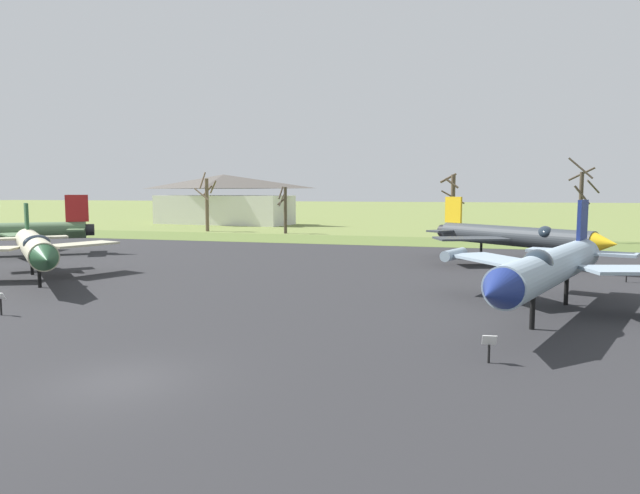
{
  "coord_description": "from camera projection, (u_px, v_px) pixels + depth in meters",
  "views": [
    {
      "loc": [
        9.92,
        -13.53,
        5.53
      ],
      "look_at": [
        2.26,
        13.33,
        2.77
      ],
      "focal_mm": 31.33,
      "sensor_mm": 36.0,
      "label": 1
    }
  ],
  "objects": [
    {
      "name": "jet_fighter_front_right",
      "position": [
        34.0,
        246.0,
        34.23
      ],
      "size": [
        12.96,
        12.41,
        4.75
      ],
      "color": "#B7B293",
      "rests_on": "ground"
    },
    {
      "name": "info_placard_rear_left",
      "position": [
        627.0,
        272.0,
        33.93
      ],
      "size": [
        0.64,
        0.36,
        1.06
      ],
      "color": "black",
      "rests_on": "ground"
    },
    {
      "name": "jet_fighter_rear_left",
      "position": [
        514.0,
        236.0,
        42.42
      ],
      "size": [
        13.32,
        11.96,
        5.13
      ],
      "color": "#33383D",
      "rests_on": "ground"
    },
    {
      "name": "info_placard_front_right",
      "position": [
        1.0,
        302.0,
        24.85
      ],
      "size": [
        0.5,
        0.22,
        1.08
      ],
      "color": "black",
      "rests_on": "ground"
    },
    {
      "name": "jet_fighter_front_left",
      "position": [
        552.0,
        266.0,
        24.47
      ],
      "size": [
        12.39,
        15.62,
        5.12
      ],
      "color": "#8EA3B2",
      "rests_on": "ground"
    },
    {
      "name": "jet_fighter_rear_center",
      "position": [
        2.0,
        231.0,
        48.02
      ],
      "size": [
        13.66,
        10.98,
        5.28
      ],
      "color": "#4C6B47",
      "rests_on": "ground"
    },
    {
      "name": "visitor_building",
      "position": [
        224.0,
        200.0,
        96.15
      ],
      "size": [
        25.45,
        11.62,
        8.51
      ],
      "color": "silver",
      "rests_on": "ground"
    },
    {
      "name": "bare_tree_right_of_center",
      "position": [
        581.0,
        201.0,
        60.38
      ],
      "size": [
        3.47,
        3.44,
        9.21
      ],
      "color": "#42382D",
      "rests_on": "ground"
    },
    {
      "name": "bare_tree_left_of_center",
      "position": [
        285.0,
        208.0,
        74.32
      ],
      "size": [
        1.36,
        1.82,
        6.27
      ],
      "color": "#42382D",
      "rests_on": "ground"
    },
    {
      "name": "info_placard_front_left",
      "position": [
        489.0,
        346.0,
        17.9
      ],
      "size": [
        0.48,
        0.3,
        0.98
      ],
      "color": "black",
      "rests_on": "ground"
    },
    {
      "name": "bare_tree_far_left",
      "position": [
        207.0,
        202.0,
        78.37
      ],
      "size": [
        2.94,
        2.98,
        8.32
      ],
      "color": "brown",
      "rests_on": "ground"
    },
    {
      "name": "ground_plane",
      "position": [
        120.0,
        383.0,
        16.2
      ],
      "size": [
        600.0,
        600.0,
        0.0
      ],
      "primitive_type": "plane",
      "color": "olive"
    },
    {
      "name": "bare_tree_center",
      "position": [
        452.0,
        203.0,
        66.13
      ],
      "size": [
        3.0,
        3.06,
        7.8
      ],
      "color": "brown",
      "rests_on": "ground"
    },
    {
      "name": "grass_verge_strip",
      "position": [
        387.0,
        241.0,
        62.86
      ],
      "size": [
        160.86,
        12.0,
        0.06
      ],
      "primitive_type": "cube",
      "color": "#596C32",
      "rests_on": "ground"
    },
    {
      "name": "asphalt_apron",
      "position": [
        295.0,
        290.0,
        31.54
      ],
      "size": [
        100.86,
        53.46,
        0.05
      ],
      "primitive_type": "cube",
      "color": "#28282B",
      "rests_on": "ground"
    }
  ]
}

